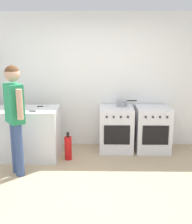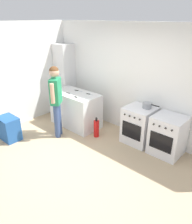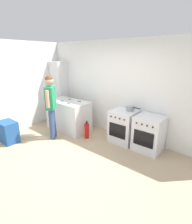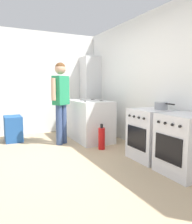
% 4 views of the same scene
% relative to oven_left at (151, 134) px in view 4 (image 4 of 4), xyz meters
% --- Properties ---
extents(ground_plane, '(8.00, 8.00, 0.00)m').
position_rel_oven_left_xyz_m(ground_plane, '(-0.35, -1.58, -0.43)').
color(ground_plane, tan).
extents(back_wall, '(6.00, 0.10, 2.60)m').
position_rel_oven_left_xyz_m(back_wall, '(-0.35, 0.37, 0.87)').
color(back_wall, white).
rests_on(back_wall, ground).
extents(side_wall_left, '(0.10, 3.10, 2.60)m').
position_rel_oven_left_xyz_m(side_wall_left, '(-2.95, -1.18, 0.87)').
color(side_wall_left, white).
rests_on(side_wall_left, ground).
extents(counter_unit, '(1.30, 0.70, 0.90)m').
position_rel_oven_left_xyz_m(counter_unit, '(-1.70, -0.38, 0.02)').
color(counter_unit, silver).
rests_on(counter_unit, ground).
extents(oven_left, '(0.63, 0.62, 0.85)m').
position_rel_oven_left_xyz_m(oven_left, '(0.00, 0.00, 0.00)').
color(oven_left, silver).
rests_on(oven_left, ground).
extents(oven_right, '(0.63, 0.62, 0.85)m').
position_rel_oven_left_xyz_m(oven_right, '(0.70, 0.00, 0.00)').
color(oven_right, silver).
rests_on(oven_right, ground).
extents(pot, '(0.39, 0.21, 0.12)m').
position_rel_oven_left_xyz_m(pot, '(0.11, 0.10, 0.49)').
color(pot, gray).
rests_on(pot, oven_left).
extents(knife_utility, '(0.25, 0.07, 0.01)m').
position_rel_oven_left_xyz_m(knife_utility, '(-1.76, -0.21, 0.48)').
color(knife_utility, silver).
rests_on(knife_utility, counter_unit).
extents(knife_paring, '(0.21, 0.06, 0.01)m').
position_rel_oven_left_xyz_m(knife_paring, '(-1.36, -0.20, 0.48)').
color(knife_paring, silver).
rests_on(knife_paring, counter_unit).
extents(knife_bread, '(0.35, 0.06, 0.01)m').
position_rel_oven_left_xyz_m(knife_bread, '(-1.55, -0.57, 0.48)').
color(knife_bread, silver).
rests_on(knife_bread, counter_unit).
extents(knife_carving, '(0.33, 0.05, 0.01)m').
position_rel_oven_left_xyz_m(knife_carving, '(-1.72, -0.50, 0.48)').
color(knife_carving, silver).
rests_on(knife_carving, counter_unit).
extents(person, '(0.37, 0.48, 1.71)m').
position_rel_oven_left_xyz_m(person, '(-1.60, -1.06, 0.60)').
color(person, '#384C7A').
rests_on(person, ground).
extents(fire_extinguisher, '(0.13, 0.13, 0.50)m').
position_rel_oven_left_xyz_m(fire_extinguisher, '(-0.87, -0.48, -0.21)').
color(fire_extinguisher, red).
rests_on(fire_extinguisher, ground).
extents(recycling_crate_lower, '(0.52, 0.36, 0.28)m').
position_rel_oven_left_xyz_m(recycling_crate_lower, '(-2.31, -1.95, -0.29)').
color(recycling_crate_lower, '#235193').
rests_on(recycling_crate_lower, ground).
extents(recycling_crate_upper, '(0.52, 0.36, 0.28)m').
position_rel_oven_left_xyz_m(recycling_crate_upper, '(-2.31, -1.95, -0.01)').
color(recycling_crate_upper, '#235193').
rests_on(recycling_crate_upper, recycling_crate_lower).
extents(larder_cabinet, '(0.48, 0.44, 2.00)m').
position_rel_oven_left_xyz_m(larder_cabinet, '(-2.65, 0.10, 0.57)').
color(larder_cabinet, silver).
rests_on(larder_cabinet, ground).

